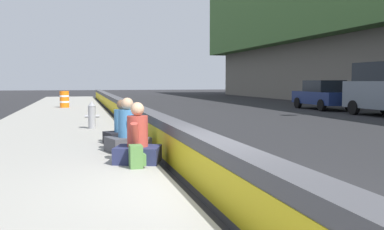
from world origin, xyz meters
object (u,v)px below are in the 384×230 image
fire_hydrant (92,115)px  construction_barrel (64,99)px  seated_person_middle (128,135)px  seated_person_rear (122,130)px  seated_person_foreground (138,144)px  backpack (136,157)px  parked_car_fourth (323,95)px

fire_hydrant → construction_barrel: (12.20, 1.19, 0.03)m
seated_person_middle → seated_person_rear: seated_person_middle is taller
seated_person_rear → construction_barrel: (15.96, 1.79, 0.14)m
fire_hydrant → seated_person_foreground: bearing=-174.3°
fire_hydrant → seated_person_foreground: (-6.43, -0.64, -0.09)m
seated_person_foreground → backpack: (-0.49, 0.09, -0.16)m
backpack → construction_barrel: 19.21m
seated_person_rear → backpack: size_ratio=2.69×
backpack → construction_barrel: (19.12, 1.74, 0.28)m
seated_person_foreground → seated_person_middle: 1.41m
parked_car_fourth → backpack: bearing=140.7°
seated_person_rear → parked_car_fourth: bearing=-45.5°
seated_person_middle → parked_car_fourth: parked_car_fourth is taller
fire_hydrant → parked_car_fourth: (8.93, -13.51, 0.27)m
seated_person_foreground → seated_person_rear: bearing=0.9°
fire_hydrant → seated_person_rear: bearing=-170.9°
seated_person_middle → parked_car_fourth: size_ratio=0.26×
parked_car_fourth → construction_barrel: bearing=77.5°
seated_person_rear → construction_barrel: 16.06m
seated_person_rear → construction_barrel: seated_person_rear is taller
seated_person_rear → parked_car_fourth: parked_car_fourth is taller
seated_person_foreground → seated_person_rear: (2.67, 0.04, -0.02)m
seated_person_foreground → backpack: size_ratio=2.83×
fire_hydrant → parked_car_fourth: bearing=-56.5°
fire_hydrant → construction_barrel: size_ratio=0.93×
fire_hydrant → backpack: (-6.92, -0.56, -0.25)m
seated_person_rear → backpack: 3.17m
seated_person_rear → parked_car_fourth: size_ratio=0.24×
seated_person_foreground → backpack: seated_person_foreground is taller
seated_person_rear → backpack: (-3.17, 0.05, -0.14)m
fire_hydrant → backpack: bearing=-175.4°
seated_person_foreground → seated_person_rear: seated_person_foreground is taller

